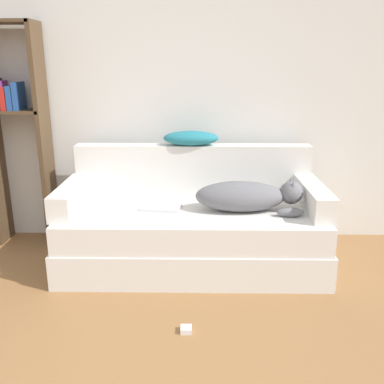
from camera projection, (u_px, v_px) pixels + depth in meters
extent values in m
cube|color=silver|center=(166.00, 78.00, 3.46)|extent=(6.82, 0.06, 2.70)
cube|color=silver|center=(192.00, 248.00, 3.24)|extent=(1.91, 0.90, 0.24)
cube|color=silver|center=(192.00, 221.00, 3.16)|extent=(1.87, 0.86, 0.20)
cube|color=silver|center=(193.00, 169.00, 3.44)|extent=(1.87, 0.15, 0.40)
cube|color=silver|center=(72.00, 196.00, 3.12)|extent=(0.15, 0.71, 0.18)
cube|color=silver|center=(313.00, 197.00, 3.09)|extent=(0.15, 0.71, 0.18)
ellipsoid|color=slate|center=(240.00, 196.00, 3.05)|extent=(0.64, 0.28, 0.22)
sphere|color=slate|center=(291.00, 193.00, 3.03)|extent=(0.16, 0.16, 0.16)
cone|color=slate|center=(293.00, 186.00, 2.97)|extent=(0.06, 0.06, 0.07)
cone|color=slate|center=(291.00, 183.00, 3.06)|extent=(0.06, 0.06, 0.07)
ellipsoid|color=slate|center=(291.00, 212.00, 2.94)|extent=(0.19, 0.07, 0.06)
cube|color=silver|center=(161.00, 207.00, 3.12)|extent=(0.31, 0.23, 0.02)
ellipsoid|color=teal|center=(191.00, 138.00, 3.35)|extent=(0.43, 0.21, 0.11)
cube|color=#4C3823|center=(45.00, 138.00, 3.44)|extent=(0.04, 0.26, 1.77)
cube|color=#4C3823|center=(5.00, 22.00, 3.19)|extent=(0.43, 0.26, 0.02)
cube|color=#4C3823|center=(16.00, 111.00, 3.38)|extent=(0.43, 0.26, 0.02)
cube|color=#753384|center=(1.00, 95.00, 3.33)|extent=(0.04, 0.20, 0.22)
cube|color=red|center=(8.00, 98.00, 3.34)|extent=(0.04, 0.20, 0.18)
cube|color=#234C93|center=(14.00, 98.00, 3.34)|extent=(0.04, 0.20, 0.19)
cube|color=#234C93|center=(19.00, 96.00, 3.33)|extent=(0.03, 0.20, 0.21)
cube|color=silver|center=(186.00, 329.00, 2.43)|extent=(0.06, 0.06, 0.03)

